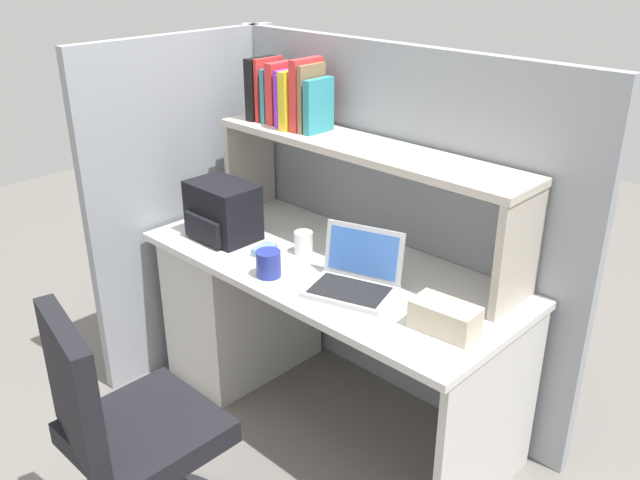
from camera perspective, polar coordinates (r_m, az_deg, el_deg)
ground_plane at (r=3.11m, az=0.66°, el=-14.15°), size 8.00×8.00×0.00m
desk at (r=3.12m, az=-4.53°, el=-5.16°), size 1.60×0.70×0.73m
cubicle_partition_rear at (r=2.96m, az=5.79°, el=1.14°), size 1.84×0.05×1.55m
cubicle_partition_left at (r=3.26m, az=-10.81°, el=3.06°), size 0.05×1.06×1.55m
overhead_hutch at (r=2.72m, az=3.68°, el=6.02°), size 1.44×0.28×0.45m
reference_books_on_shelf at (r=2.95m, az=-2.63°, el=12.03°), size 0.39×0.18×0.29m
laptop at (r=2.51m, az=2.98°, el=-3.10°), size 0.37×0.33×0.22m
backpack at (r=2.94m, az=-8.24°, el=2.39°), size 0.30×0.22×0.24m
computer_mouse at (r=2.80m, az=-4.69°, el=-0.85°), size 0.08×0.11×0.03m
paper_cup at (r=2.79m, az=-1.36°, el=-0.21°), size 0.08×0.08×0.09m
tissue_box at (r=2.29m, az=10.43°, el=-6.41°), size 0.23×0.14×0.10m
snack_canister at (r=2.61m, az=-4.35°, el=-2.00°), size 0.10×0.10×0.10m
office_chair at (r=2.39m, az=-15.55°, el=-16.79°), size 0.52×0.53×0.93m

